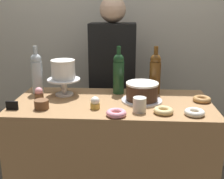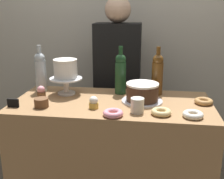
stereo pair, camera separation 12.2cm
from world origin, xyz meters
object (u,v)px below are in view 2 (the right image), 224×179
(chocolate_round_cake, at_px, (142,92))
(wine_bottle_amber, at_px, (157,74))
(coffee_cup_ceramic, at_px, (137,105))
(barista_figure, at_px, (117,93))
(cupcake_strawberry, at_px, (41,92))
(cookie_stack, at_px, (41,103))
(price_sign_chalkboard, at_px, (13,103))
(wine_bottle_clear, at_px, (41,71))
(white_layer_cake, at_px, (65,69))
(donut_pink, at_px, (113,113))
(donut_glazed, at_px, (161,112))
(wine_bottle_green, at_px, (121,73))
(cupcake_vanilla, at_px, (94,103))
(cake_stand_pedestal, at_px, (66,83))
(donut_sugar, at_px, (193,115))
(donut_maple, at_px, (204,101))

(chocolate_round_cake, distance_m, wine_bottle_amber, 0.21)
(coffee_cup_ceramic, height_order, barista_figure, barista_figure)
(cupcake_strawberry, bearing_deg, wine_bottle_amber, 11.92)
(cupcake_strawberry, bearing_deg, cookie_stack, -68.30)
(cookie_stack, height_order, price_sign_chalkboard, cookie_stack)
(wine_bottle_clear, bearing_deg, cupcake_strawberry, -69.73)
(white_layer_cake, xyz_separation_m, donut_pink, (0.37, -0.35, -0.16))
(cupcake_strawberry, relative_size, donut_glazed, 0.66)
(cookie_stack, xyz_separation_m, price_sign_chalkboard, (-0.17, -0.02, -0.00))
(donut_pink, bearing_deg, white_layer_cake, 136.41)
(wine_bottle_green, relative_size, donut_glazed, 2.91)
(wine_bottle_amber, height_order, coffee_cup_ceramic, wine_bottle_amber)
(wine_bottle_amber, height_order, price_sign_chalkboard, wine_bottle_amber)
(cookie_stack, xyz_separation_m, coffee_cup_ceramic, (0.57, -0.01, 0.02))
(wine_bottle_clear, xyz_separation_m, coffee_cup_ceramic, (0.69, -0.32, -0.10))
(white_layer_cake, xyz_separation_m, chocolate_round_cake, (0.52, -0.09, -0.11))
(cupcake_vanilla, relative_size, barista_figure, 0.05)
(cake_stand_pedestal, height_order, price_sign_chalkboard, cake_stand_pedestal)
(cake_stand_pedestal, bearing_deg, cupcake_vanilla, -45.87)
(wine_bottle_amber, bearing_deg, price_sign_chalkboard, -156.03)
(donut_sugar, bearing_deg, white_layer_cake, 158.60)
(cupcake_vanilla, height_order, donut_sugar, cupcake_vanilla)
(wine_bottle_clear, bearing_deg, white_layer_cake, -12.06)
(cake_stand_pedestal, xyz_separation_m, donut_maple, (0.90, -0.08, -0.06))
(cupcake_strawberry, distance_m, donut_pink, 0.59)
(wine_bottle_amber, relative_size, donut_pink, 2.91)
(price_sign_chalkboard, bearing_deg, chocolate_round_cake, 15.16)
(wine_bottle_amber, xyz_separation_m, donut_pink, (-0.24, -0.43, -0.13))
(donut_maple, distance_m, barista_figure, 0.78)
(wine_bottle_clear, bearing_deg, donut_sugar, -19.66)
(cake_stand_pedestal, distance_m, wine_bottle_clear, 0.21)
(price_sign_chalkboard, bearing_deg, wine_bottle_clear, 82.25)
(wine_bottle_clear, distance_m, wine_bottle_amber, 0.80)
(wine_bottle_green, bearing_deg, donut_maple, -15.39)
(chocolate_round_cake, distance_m, donut_pink, 0.30)
(cupcake_strawberry, distance_m, donut_maple, 1.05)
(cake_stand_pedestal, distance_m, cupcake_strawberry, 0.17)
(wine_bottle_amber, distance_m, cupcake_strawberry, 0.78)
(coffee_cup_ceramic, distance_m, barista_figure, 0.74)
(cake_stand_pedestal, distance_m, barista_figure, 0.54)
(white_layer_cake, height_order, coffee_cup_ceramic, white_layer_cake)
(donut_maple, relative_size, barista_figure, 0.07)
(white_layer_cake, bearing_deg, chocolate_round_cake, -9.88)
(wine_bottle_green, height_order, barista_figure, barista_figure)
(donut_sugar, bearing_deg, cupcake_vanilla, 173.26)
(cake_stand_pedestal, bearing_deg, cookie_stack, -104.91)
(chocolate_round_cake, distance_m, cupcake_strawberry, 0.67)
(cupcake_vanilla, bearing_deg, donut_sugar, -6.74)
(cake_stand_pedestal, bearing_deg, white_layer_cake, -14.04)
(wine_bottle_green, xyz_separation_m, donut_sugar, (0.44, -0.38, -0.13))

